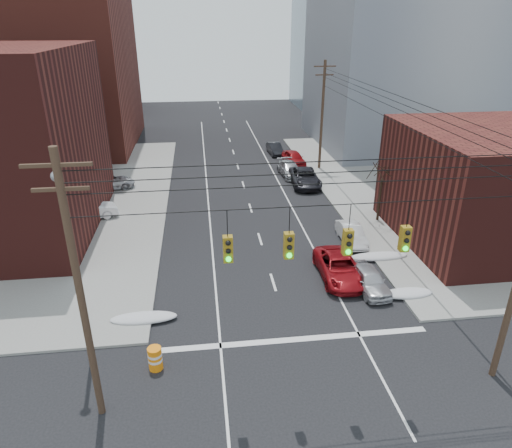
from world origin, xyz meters
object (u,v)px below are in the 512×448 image
object	(u,v)px
parked_car_b	(352,234)
lot_car_b	(110,182)
parked_car_c	(305,178)
lot_car_a	(88,210)
construction_barrel	(155,358)
red_pickup	(339,267)
lot_car_d	(47,190)
parked_car_a	(369,279)
parked_car_d	(290,169)
parked_car_f	(275,149)
parked_car_e	(294,158)

from	to	relation	value
parked_car_b	lot_car_b	size ratio (longest dim) A/B	0.87
parked_car_c	lot_car_a	bearing A→B (deg)	-159.68
lot_car_b	construction_barrel	distance (m)	25.42
parked_car_b	parked_car_c	world-z (taller)	parked_car_c
lot_car_b	construction_barrel	world-z (taller)	lot_car_b
red_pickup	lot_car_d	size ratio (longest dim) A/B	1.36
lot_car_b	parked_car_a	bearing A→B (deg)	-153.52
red_pickup	parked_car_d	xyz separation A→B (m)	(0.88, 20.22, -0.04)
red_pickup	lot_car_b	world-z (taller)	red_pickup
lot_car_b	parked_car_f	bearing A→B (deg)	-74.71
parked_car_a	parked_car_f	xyz separation A→B (m)	(-0.66, 29.99, -0.01)
lot_car_b	lot_car_d	xyz separation A→B (m)	(-5.20, -1.46, 0.02)
parked_car_b	parked_car_f	world-z (taller)	parked_car_f
parked_car_b	parked_car_f	distance (m)	23.88
parked_car_e	lot_car_a	distance (m)	23.11
lot_car_b	construction_barrel	bearing A→B (deg)	177.41
parked_car_a	parked_car_c	size ratio (longest dim) A/B	0.70
parked_car_d	lot_car_d	bearing A→B (deg)	-174.78
parked_car_c	construction_barrel	xyz separation A→B (m)	(-12.32, -23.84, -0.18)
parked_car_b	lot_car_b	bearing A→B (deg)	145.57
parked_car_b	parked_car_f	size ratio (longest dim) A/B	1.00
parked_car_a	parked_car_f	distance (m)	29.99
parked_car_b	lot_car_d	world-z (taller)	lot_car_d
lot_car_b	parked_car_d	bearing A→B (deg)	-98.75
parked_car_b	parked_car_f	xyz separation A→B (m)	(-1.60, 23.82, 0.00)
parked_car_d	lot_car_a	size ratio (longest dim) A/B	1.06
parked_car_a	parked_car_b	world-z (taller)	parked_car_a
lot_car_d	construction_barrel	distance (m)	25.79
parked_car_d	parked_car_e	distance (m)	3.96
parked_car_c	lot_car_a	size ratio (longest dim) A/B	1.26
parked_car_a	construction_barrel	xyz separation A→B (m)	(-11.96, -5.25, -0.07)
lot_car_d	parked_car_e	bearing A→B (deg)	-85.40
parked_car_a	construction_barrel	world-z (taller)	parked_car_a
lot_car_d	parked_car_d	bearing A→B (deg)	-93.53
parked_car_a	parked_car_c	xyz separation A→B (m)	(0.36, 18.60, 0.11)
parked_car_a	parked_car_b	bearing A→B (deg)	77.85
parked_car_b	parked_car_e	world-z (taller)	parked_car_e
parked_car_e	lot_car_a	world-z (taller)	lot_car_a
parked_car_a	parked_car_c	bearing A→B (deg)	85.45
parked_car_a	construction_barrel	distance (m)	13.06
lot_car_a	lot_car_b	world-z (taller)	lot_car_a
parked_car_b	red_pickup	bearing A→B (deg)	-115.47
parked_car_b	lot_car_d	xyz separation A→B (m)	(-24.03, 11.85, 0.15)
lot_car_d	lot_car_b	bearing A→B (deg)	-87.13
red_pickup	construction_barrel	size ratio (longest dim) A/B	4.51
parked_car_b	parked_car_c	bearing A→B (deg)	93.51
red_pickup	lot_car_b	xyz separation A→B (m)	(-16.53, 17.97, 0.06)
parked_car_b	parked_car_d	xyz separation A→B (m)	(-1.42, 15.55, 0.03)
parked_car_d	lot_car_b	xyz separation A→B (m)	(-17.41, -2.24, 0.10)
parked_car_b	parked_car_d	size ratio (longest dim) A/B	0.84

